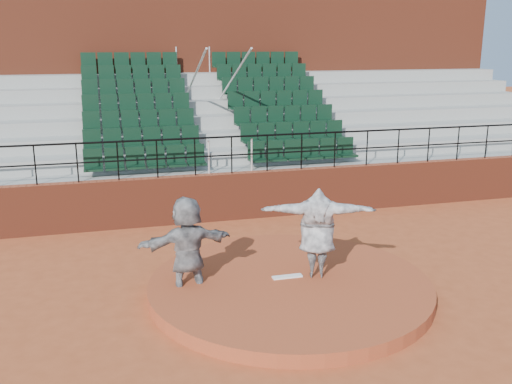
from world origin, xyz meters
TOP-DOWN VIEW (x-y plane):
  - ground at (0.00, 0.00)m, footprint 90.00×90.00m
  - pitchers_mound at (0.00, 0.00)m, footprint 5.50×5.50m
  - pitching_rubber at (0.00, 0.15)m, footprint 0.60×0.15m
  - boundary_wall at (0.00, 5.00)m, footprint 24.00×0.30m
  - wall_railing at (0.00, 5.00)m, footprint 24.04×0.05m
  - seating_deck at (0.00, 8.65)m, footprint 24.00×5.97m
  - press_box_facade at (0.00, 12.60)m, footprint 24.00×3.00m
  - pitcher at (0.58, 0.08)m, footprint 2.29×1.22m
  - fielder at (-1.93, 0.39)m, footprint 1.90×0.83m

SIDE VIEW (x-z plane):
  - ground at x=0.00m, z-range 0.00..0.00m
  - pitchers_mound at x=0.00m, z-range 0.00..0.25m
  - pitching_rubber at x=0.00m, z-range 0.25..0.28m
  - boundary_wall at x=0.00m, z-range 0.00..1.30m
  - fielder at x=-1.93m, z-range 0.00..1.98m
  - pitcher at x=0.58m, z-range 0.25..2.05m
  - seating_deck at x=0.00m, z-range -0.87..3.76m
  - wall_railing at x=0.00m, z-range 1.52..2.54m
  - press_box_facade at x=0.00m, z-range 0.00..7.10m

